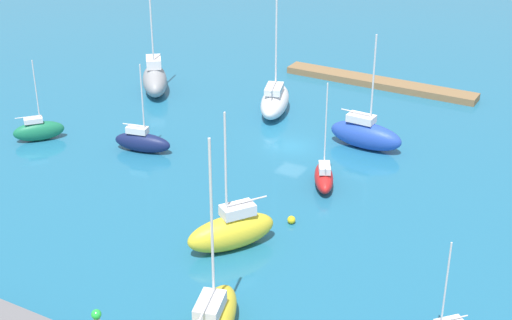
{
  "coord_description": "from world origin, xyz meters",
  "views": [
    {
      "loc": [
        -29.06,
        58.8,
        30.27
      ],
      "look_at": [
        0.0,
        6.97,
        1.5
      ],
      "focal_mm": 52.97,
      "sensor_mm": 36.0,
      "label": 1
    }
  ],
  "objects_px": {
    "sailboat_red_east_end": "(324,177)",
    "sailboat_green_near_pier": "(39,130)",
    "pier_dock": "(379,83)",
    "sailboat_navy_center_basin": "(142,141)",
    "sailboat_gray_outer_mooring": "(155,79)",
    "sailboat_white_far_north": "(275,100)",
    "sailboat_yellow_far_south": "(232,231)",
    "mooring_buoy_yellow": "(291,220)",
    "sailboat_blue_inner_mooring": "(366,134)",
    "sailboat_yellow_mid_basin": "(213,319)"
  },
  "relations": [
    {
      "from": "sailboat_navy_center_basin",
      "to": "sailboat_green_near_pier",
      "type": "height_order",
      "value": "sailboat_navy_center_basin"
    },
    {
      "from": "sailboat_red_east_end",
      "to": "sailboat_white_far_north",
      "type": "height_order",
      "value": "sailboat_white_far_north"
    },
    {
      "from": "sailboat_yellow_mid_basin",
      "to": "sailboat_gray_outer_mooring",
      "type": "height_order",
      "value": "sailboat_gray_outer_mooring"
    },
    {
      "from": "sailboat_gray_outer_mooring",
      "to": "sailboat_white_far_north",
      "type": "bearing_deg",
      "value": 56.81
    },
    {
      "from": "sailboat_white_far_north",
      "to": "sailboat_yellow_far_south",
      "type": "height_order",
      "value": "sailboat_white_far_north"
    },
    {
      "from": "pier_dock",
      "to": "sailboat_red_east_end",
      "type": "xyz_separation_m",
      "value": [
        -4.85,
        25.89,
        0.59
      ]
    },
    {
      "from": "sailboat_yellow_mid_basin",
      "to": "sailboat_white_far_north",
      "type": "height_order",
      "value": "sailboat_white_far_north"
    },
    {
      "from": "sailboat_yellow_mid_basin",
      "to": "sailboat_blue_inner_mooring",
      "type": "distance_m",
      "value": 30.7
    },
    {
      "from": "sailboat_red_east_end",
      "to": "sailboat_blue_inner_mooring",
      "type": "xyz_separation_m",
      "value": [
        -0.11,
        -9.15,
        0.44
      ]
    },
    {
      "from": "sailboat_red_east_end",
      "to": "sailboat_green_near_pier",
      "type": "height_order",
      "value": "sailboat_red_east_end"
    },
    {
      "from": "sailboat_gray_outer_mooring",
      "to": "pier_dock",
      "type": "bearing_deg",
      "value": 86.54
    },
    {
      "from": "pier_dock",
      "to": "sailboat_blue_inner_mooring",
      "type": "height_order",
      "value": "sailboat_blue_inner_mooring"
    },
    {
      "from": "sailboat_yellow_far_south",
      "to": "mooring_buoy_yellow",
      "type": "bearing_deg",
      "value": -169.21
    },
    {
      "from": "sailboat_blue_inner_mooring",
      "to": "mooring_buoy_yellow",
      "type": "relative_size",
      "value": 17.32
    },
    {
      "from": "sailboat_red_east_end",
      "to": "sailboat_yellow_far_south",
      "type": "height_order",
      "value": "sailboat_yellow_far_south"
    },
    {
      "from": "sailboat_navy_center_basin",
      "to": "mooring_buoy_yellow",
      "type": "xyz_separation_m",
      "value": [
        -18.23,
        5.02,
        -0.72
      ]
    },
    {
      "from": "pier_dock",
      "to": "sailboat_green_near_pier",
      "type": "bearing_deg",
      "value": 52.61
    },
    {
      "from": "sailboat_green_near_pier",
      "to": "sailboat_white_far_north",
      "type": "height_order",
      "value": "sailboat_white_far_north"
    },
    {
      "from": "sailboat_blue_inner_mooring",
      "to": "sailboat_red_east_end",
      "type": "bearing_deg",
      "value": -88.65
    },
    {
      "from": "sailboat_yellow_mid_basin",
      "to": "sailboat_navy_center_basin",
      "type": "relative_size",
      "value": 1.54
    },
    {
      "from": "pier_dock",
      "to": "sailboat_navy_center_basin",
      "type": "bearing_deg",
      "value": 64.88
    },
    {
      "from": "sailboat_gray_outer_mooring",
      "to": "sailboat_blue_inner_mooring",
      "type": "xyz_separation_m",
      "value": [
        -26.22,
        2.33,
        -0.22
      ]
    },
    {
      "from": "pier_dock",
      "to": "mooring_buoy_yellow",
      "type": "distance_m",
      "value": 33.17
    },
    {
      "from": "mooring_buoy_yellow",
      "to": "sailboat_yellow_far_south",
      "type": "bearing_deg",
      "value": 66.84
    },
    {
      "from": "pier_dock",
      "to": "sailboat_red_east_end",
      "type": "height_order",
      "value": "sailboat_red_east_end"
    },
    {
      "from": "sailboat_gray_outer_mooring",
      "to": "mooring_buoy_yellow",
      "type": "xyz_separation_m",
      "value": [
        -26.49,
        18.33,
        -1.31
      ]
    },
    {
      "from": "sailboat_red_east_end",
      "to": "sailboat_gray_outer_mooring",
      "type": "relative_size",
      "value": 0.66
    },
    {
      "from": "sailboat_yellow_far_south",
      "to": "sailboat_blue_inner_mooring",
      "type": "distance_m",
      "value": 21.4
    },
    {
      "from": "sailboat_red_east_end",
      "to": "sailboat_gray_outer_mooring",
      "type": "bearing_deg",
      "value": 38.56
    },
    {
      "from": "sailboat_red_east_end",
      "to": "sailboat_blue_inner_mooring",
      "type": "distance_m",
      "value": 9.16
    },
    {
      "from": "sailboat_blue_inner_mooring",
      "to": "mooring_buoy_yellow",
      "type": "distance_m",
      "value": 16.05
    },
    {
      "from": "sailboat_green_near_pier",
      "to": "sailboat_gray_outer_mooring",
      "type": "bearing_deg",
      "value": 33.27
    },
    {
      "from": "sailboat_gray_outer_mooring",
      "to": "mooring_buoy_yellow",
      "type": "bearing_deg",
      "value": 17.71
    },
    {
      "from": "pier_dock",
      "to": "sailboat_white_far_north",
      "type": "bearing_deg",
      "value": 63.6
    },
    {
      "from": "sailboat_red_east_end",
      "to": "sailboat_white_far_north",
      "type": "bearing_deg",
      "value": 14.51
    },
    {
      "from": "sailboat_red_east_end",
      "to": "sailboat_navy_center_basin",
      "type": "height_order",
      "value": "sailboat_red_east_end"
    },
    {
      "from": "sailboat_white_far_north",
      "to": "sailboat_blue_inner_mooring",
      "type": "relative_size",
      "value": 1.24
    },
    {
      "from": "sailboat_blue_inner_mooring",
      "to": "pier_dock",
      "type": "bearing_deg",
      "value": 108.55
    },
    {
      "from": "sailboat_navy_center_basin",
      "to": "mooring_buoy_yellow",
      "type": "distance_m",
      "value": 18.92
    },
    {
      "from": "sailboat_yellow_mid_basin",
      "to": "sailboat_green_near_pier",
      "type": "distance_m",
      "value": 34.86
    },
    {
      "from": "sailboat_yellow_mid_basin",
      "to": "sailboat_gray_outer_mooring",
      "type": "bearing_deg",
      "value": 24.2
    },
    {
      "from": "mooring_buoy_yellow",
      "to": "sailboat_red_east_end",
      "type": "bearing_deg",
      "value": -86.81
    },
    {
      "from": "sailboat_white_far_north",
      "to": "sailboat_green_near_pier",
      "type": "bearing_deg",
      "value": 117.0
    },
    {
      "from": "pier_dock",
      "to": "sailboat_yellow_far_south",
      "type": "distance_m",
      "value": 38.18
    },
    {
      "from": "sailboat_green_near_pier",
      "to": "sailboat_white_far_north",
      "type": "xyz_separation_m",
      "value": [
        -16.75,
        -17.27,
        0.4
      ]
    },
    {
      "from": "sailboat_yellow_far_south",
      "to": "sailboat_blue_inner_mooring",
      "type": "xyz_separation_m",
      "value": [
        -2.0,
        -21.31,
        -0.05
      ]
    },
    {
      "from": "sailboat_navy_center_basin",
      "to": "sailboat_green_near_pier",
      "type": "xyz_separation_m",
      "value": [
        10.35,
        2.82,
        0.0
      ]
    },
    {
      "from": "sailboat_yellow_mid_basin",
      "to": "sailboat_gray_outer_mooring",
      "type": "relative_size",
      "value": 0.94
    },
    {
      "from": "sailboat_green_near_pier",
      "to": "sailboat_blue_inner_mooring",
      "type": "xyz_separation_m",
      "value": [
        -28.31,
        -13.81,
        0.37
      ]
    },
    {
      "from": "sailboat_white_far_north",
      "to": "mooring_buoy_yellow",
      "type": "bearing_deg",
      "value": -167.6
    }
  ]
}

